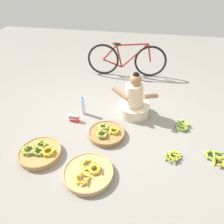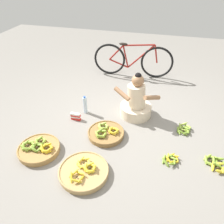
% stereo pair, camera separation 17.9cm
% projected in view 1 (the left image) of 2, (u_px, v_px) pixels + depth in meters
% --- Properties ---
extents(ground_plane, '(10.00, 10.00, 0.00)m').
position_uv_depth(ground_plane, '(114.00, 122.00, 3.50)').
color(ground_plane, gray).
extents(vendor_woman_front, '(0.75, 0.52, 0.77)m').
position_uv_depth(vendor_woman_front, '(134.00, 102.00, 3.55)').
color(vendor_woman_front, beige).
rests_on(vendor_woman_front, ground).
extents(bicycle_leaning, '(1.70, 0.17, 0.73)m').
position_uv_depth(bicycle_leaning, '(126.00, 60.00, 4.67)').
color(bicycle_leaning, black).
rests_on(bicycle_leaning, ground).
extents(banana_basket_front_center, '(0.62, 0.62, 0.14)m').
position_uv_depth(banana_basket_front_center, '(88.00, 173.00, 2.63)').
color(banana_basket_front_center, tan).
rests_on(banana_basket_front_center, ground).
extents(banana_basket_near_bicycle, '(0.54, 0.54, 0.15)m').
position_uv_depth(banana_basket_near_bicycle, '(106.00, 133.00, 3.21)').
color(banana_basket_near_bicycle, olive).
rests_on(banana_basket_near_bicycle, ground).
extents(banana_basket_back_left, '(0.57, 0.57, 0.15)m').
position_uv_depth(banana_basket_back_left, '(40.00, 152.00, 2.89)').
color(banana_basket_back_left, '#A87F47').
rests_on(banana_basket_back_left, ground).
extents(loose_bananas_front_left, '(0.24, 0.31, 0.09)m').
position_uv_depth(loose_bananas_front_left, '(183.00, 126.00, 3.38)').
color(loose_bananas_front_left, '#9EB747').
rests_on(loose_bananas_front_left, ground).
extents(loose_bananas_back_right, '(0.29, 0.31, 0.09)m').
position_uv_depth(loose_bananas_back_right, '(216.00, 158.00, 2.85)').
color(loose_bananas_back_right, olive).
rests_on(loose_bananas_back_right, ground).
extents(loose_bananas_mid_right, '(0.24, 0.25, 0.09)m').
position_uv_depth(loose_bananas_mid_right, '(173.00, 156.00, 2.87)').
color(loose_bananas_mid_right, gold).
rests_on(loose_bananas_mid_right, ground).
extents(water_bottle, '(0.07, 0.07, 0.32)m').
position_uv_depth(water_bottle, '(83.00, 106.00, 3.60)').
color(water_bottle, silver).
rests_on(water_bottle, ground).
extents(packet_carton_stack, '(0.18, 0.07, 0.12)m').
position_uv_depth(packet_carton_stack, '(74.00, 118.00, 3.49)').
color(packet_carton_stack, red).
rests_on(packet_carton_stack, ground).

